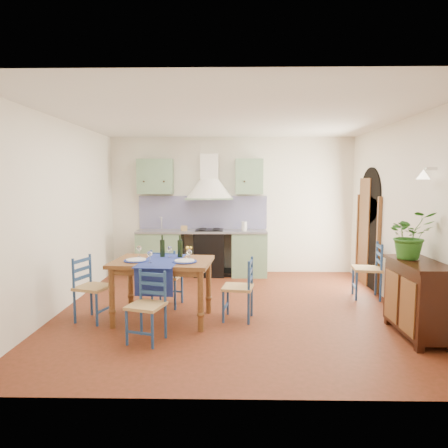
% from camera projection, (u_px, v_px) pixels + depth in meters
% --- Properties ---
extents(floor, '(5.00, 5.00, 0.00)m').
position_uv_depth(floor, '(232.00, 309.00, 5.96)').
color(floor, '#4B2310').
rests_on(floor, ground).
extents(back_wall, '(5.00, 0.96, 2.80)m').
position_uv_depth(back_wall, '(209.00, 223.00, 8.14)').
color(back_wall, silver).
rests_on(back_wall, ground).
extents(right_wall, '(0.26, 5.00, 2.80)m').
position_uv_depth(right_wall, '(396.00, 218.00, 6.06)').
color(right_wall, silver).
rests_on(right_wall, ground).
extents(left_wall, '(0.04, 5.00, 2.80)m').
position_uv_depth(left_wall, '(62.00, 215.00, 5.86)').
color(left_wall, silver).
rests_on(left_wall, ground).
extents(ceiling, '(5.00, 5.00, 0.01)m').
position_uv_depth(ceiling, '(232.00, 117.00, 5.67)').
color(ceiling, silver).
rests_on(ceiling, back_wall).
extents(dining_table, '(1.38, 1.06, 1.15)m').
position_uv_depth(dining_table, '(163.00, 267.00, 5.40)').
color(dining_table, brown).
rests_on(dining_table, ground).
extents(chair_near, '(0.48, 0.48, 0.83)m').
position_uv_depth(chair_near, '(147.00, 306.00, 4.72)').
color(chair_near, navy).
rests_on(chair_near, ground).
extents(chair_far, '(0.48, 0.48, 0.89)m').
position_uv_depth(chair_far, '(166.00, 277.00, 6.04)').
color(chair_far, navy).
rests_on(chair_far, ground).
extents(chair_left, '(0.52, 0.52, 0.88)m').
position_uv_depth(chair_left, '(91.00, 288.00, 5.43)').
color(chair_left, navy).
rests_on(chair_left, ground).
extents(chair_right, '(0.46, 0.46, 0.86)m').
position_uv_depth(chair_right, '(240.00, 288.00, 5.45)').
color(chair_right, navy).
rests_on(chair_right, ground).
extents(chair_spare, '(0.49, 0.49, 0.92)m').
position_uv_depth(chair_spare, '(369.00, 269.00, 6.48)').
color(chair_spare, navy).
rests_on(chair_spare, ground).
extents(sideboard, '(0.50, 1.05, 0.94)m').
position_uv_depth(sideboard, '(418.00, 296.00, 4.83)').
color(sideboard, black).
rests_on(sideboard, ground).
extents(potted_plant, '(0.55, 0.48, 0.60)m').
position_uv_depth(potted_plant, '(410.00, 235.00, 4.94)').
color(potted_plant, '#26611C').
rests_on(potted_plant, sideboard).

